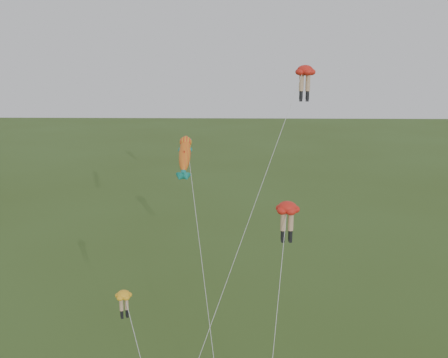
{
  "coord_description": "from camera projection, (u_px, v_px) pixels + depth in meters",
  "views": [
    {
      "loc": [
        1.57,
        -25.42,
        20.82
      ],
      "look_at": [
        0.78,
        6.0,
        13.14
      ],
      "focal_mm": 40.0,
      "sensor_mm": 36.0,
      "label": 1
    }
  ],
  "objects": [
    {
      "name": "legs_kite_red_high",
      "position": [
        304.0,
        77.0,
        37.44
      ],
      "size": [
        9.52,
        14.9,
        20.28
      ],
      "rotation": [
        0.0,
        0.0,
        0.0
      ],
      "color": "red",
      "rests_on": "ground"
    },
    {
      "name": "legs_kite_red_mid",
      "position": [
        287.0,
        213.0,
        30.59
      ],
      "size": [
        2.3,
        5.87,
        12.25
      ],
      "rotation": [
        0.0,
        0.0,
        0.07
      ],
      "color": "red",
      "rests_on": "ground"
    },
    {
      "name": "legs_kite_yellow",
      "position": [
        125.0,
        303.0,
        28.29
      ],
      "size": [
        3.95,
        5.83,
        7.92
      ],
      "rotation": [
        0.0,
        0.0,
        0.47
      ],
      "color": "#F6AB1F",
      "rests_on": "ground"
    },
    {
      "name": "fish_kite",
      "position": [
        185.0,
        155.0,
        34.28
      ],
      "size": [
        3.47,
        11.44,
        15.76
      ],
      "rotation": [
        0.73,
        0.0,
        0.0
      ],
      "color": "orange",
      "rests_on": "ground"
    }
  ]
}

